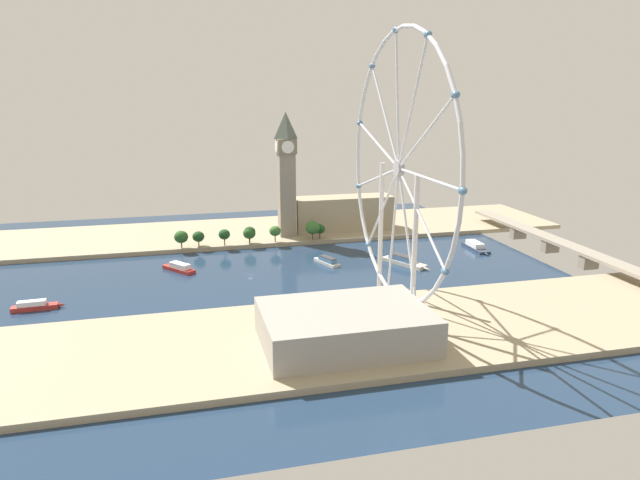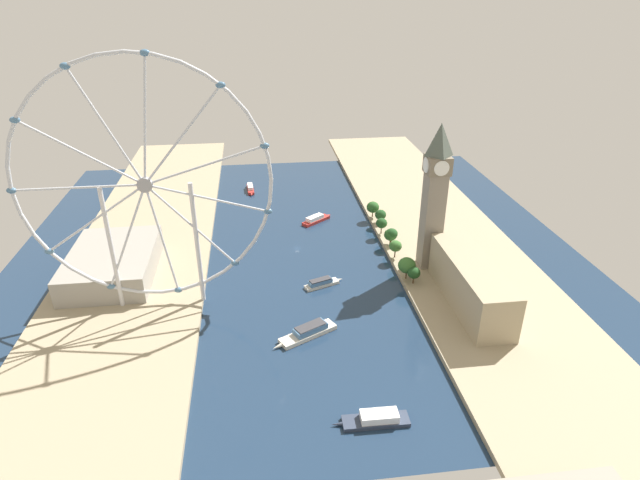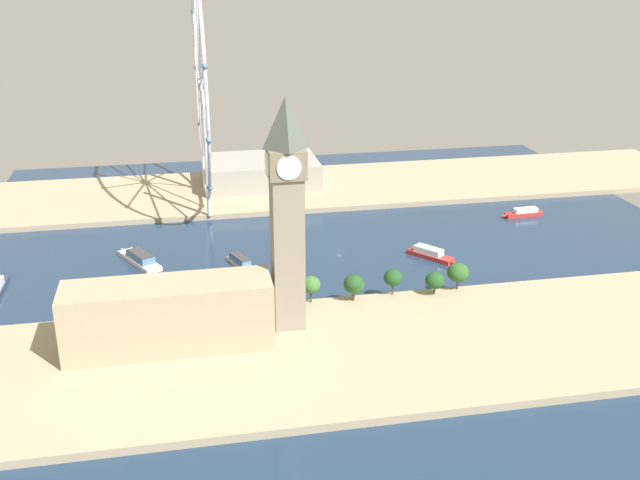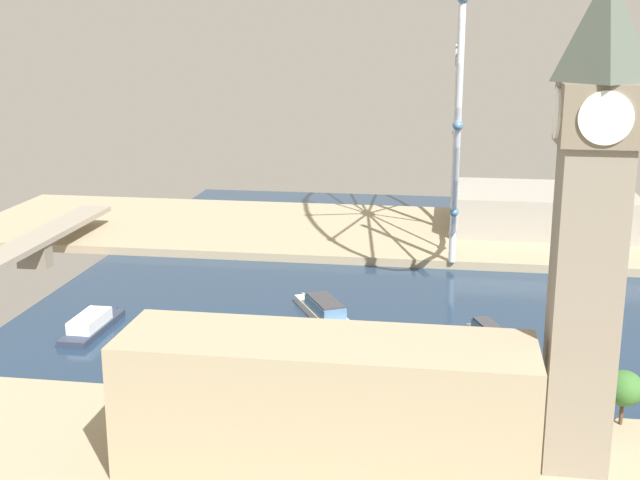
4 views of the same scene
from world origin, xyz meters
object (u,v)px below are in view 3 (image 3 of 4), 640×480
(clock_tower, at_px, (287,212))
(riverside_hall, at_px, (260,171))
(ferris_wheel, at_px, (201,85))
(tour_boat_1, at_px, (241,262))
(parliament_block, at_px, (168,316))
(tour_boat_0, at_px, (139,259))
(tour_boat_4, at_px, (523,213))
(tour_boat_3, at_px, (431,254))

(clock_tower, distance_m, riverside_hall, 199.54)
(ferris_wheel, distance_m, tour_boat_1, 115.94)
(parliament_block, height_order, ferris_wheel, ferris_wheel)
(ferris_wheel, relative_size, tour_boat_0, 3.82)
(ferris_wheel, distance_m, riverside_hall, 79.02)
(tour_boat_4, bearing_deg, ferris_wheel, -19.23)
(clock_tower, relative_size, riverside_hall, 1.27)
(tour_boat_0, relative_size, tour_boat_3, 1.41)
(clock_tower, bearing_deg, tour_boat_3, -52.51)
(ferris_wheel, distance_m, tour_boat_4, 196.60)
(tour_boat_1, bearing_deg, riverside_hall, 147.84)
(ferris_wheel, bearing_deg, tour_boat_0, 154.49)
(clock_tower, bearing_deg, riverside_hall, -3.63)
(clock_tower, distance_m, tour_boat_3, 112.47)
(ferris_wheel, distance_m, tour_boat_3, 160.05)
(riverside_hall, distance_m, tour_boat_4, 164.29)
(riverside_hall, relative_size, tour_boat_4, 2.74)
(parliament_block, relative_size, tour_boat_0, 2.17)
(riverside_hall, xyz_separation_m, tour_boat_1, (-125.56, 24.86, -8.83))
(parliament_block, bearing_deg, clock_tower, -79.13)
(riverside_hall, distance_m, tour_boat_3, 150.07)
(clock_tower, relative_size, ferris_wheel, 0.67)
(clock_tower, xyz_separation_m, tour_boat_3, (61.87, -80.67, -48.10))
(tour_boat_1, xyz_separation_m, tour_boat_3, (-7.79, -93.15, 0.12))
(ferris_wheel, bearing_deg, clock_tower, -171.74)
(tour_boat_0, bearing_deg, ferris_wheel, -53.35)
(tour_boat_0, bearing_deg, parliament_block, 160.94)
(tour_boat_0, relative_size, tour_boat_4, 1.36)
(tour_boat_3, bearing_deg, tour_boat_4, 85.96)
(parliament_block, height_order, tour_boat_4, parliament_block)
(tour_boat_3, bearing_deg, ferris_wheel, -171.83)
(parliament_block, xyz_separation_m, tour_boat_1, (78.57, -33.90, -13.85))
(clock_tower, relative_size, parliament_block, 1.19)
(clock_tower, xyz_separation_m, ferris_wheel, (161.08, 23.37, 22.25))
(parliament_block, distance_m, tour_boat_4, 233.31)
(tour_boat_1, relative_size, tour_boat_4, 0.95)
(tour_boat_0, height_order, tour_boat_4, tour_boat_0)
(riverside_hall, distance_m, tour_boat_1, 128.30)
(clock_tower, relative_size, tour_boat_0, 2.58)
(ferris_wheel, bearing_deg, riverside_hall, -46.32)
(parliament_block, xyz_separation_m, ferris_wheel, (169.98, -23.01, 56.62))
(ferris_wheel, bearing_deg, tour_boat_3, -133.64)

